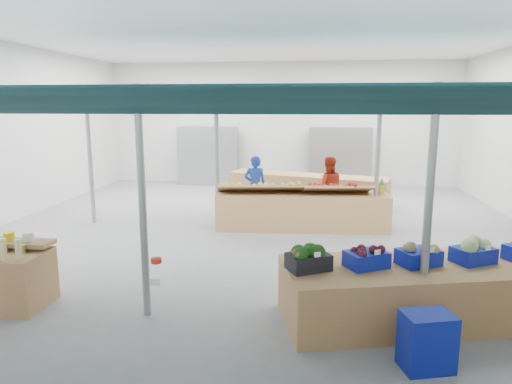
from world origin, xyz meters
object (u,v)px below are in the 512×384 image
crate_stack (427,341)px  vendor_left (255,186)px  fruit_counter (302,211)px  vendor_right (328,187)px  veg_counter (432,291)px

crate_stack → vendor_left: bearing=112.2°
fruit_counter → vendor_right: vendor_right is taller
crate_stack → fruit_counter: bearing=105.1°
fruit_counter → crate_stack: bearing=-78.6°
vendor_right → fruit_counter: bearing=57.7°
crate_stack → vendor_left: 7.07m
fruit_counter → veg_counter: bearing=-70.6°
veg_counter → vendor_right: 5.46m
veg_counter → vendor_right: size_ratio=2.51×
vendor_left → vendor_right: bearing=176.3°
veg_counter → fruit_counter: 4.58m
fruit_counter → crate_stack: size_ratio=6.14×
vendor_left → vendor_right: 1.80m
veg_counter → vendor_left: 6.11m
vendor_right → crate_stack: bearing=93.9°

